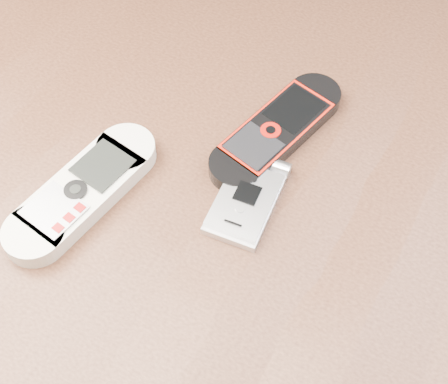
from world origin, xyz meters
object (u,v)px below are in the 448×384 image
at_px(nokia_white, 83,191).
at_px(nokia_black_red, 277,130).
at_px(table, 220,252).
at_px(motorola_razr, 246,200).

height_order(nokia_white, nokia_black_red, nokia_white).
bearing_deg(table, nokia_black_red, 80.81).
height_order(table, nokia_black_red, nokia_black_red).
relative_size(table, nokia_white, 7.10).
bearing_deg(nokia_white, table, 37.92).
relative_size(nokia_white, nokia_black_red, 1.00).
bearing_deg(motorola_razr, nokia_black_red, 91.36).
bearing_deg(nokia_black_red, table, -85.76).
xyz_separation_m(nokia_black_red, motorola_razr, (0.01, -0.09, -0.00)).
relative_size(nokia_white, motorola_razr, 1.72).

